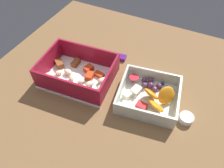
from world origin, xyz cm
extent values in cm
cube|color=brown|center=(0.00, 0.00, 1.00)|extent=(80.00, 80.00, 2.00)
cube|color=white|center=(-11.85, 0.34, 2.30)|extent=(21.82, 17.08, 0.60)
cube|color=maroon|center=(-21.75, -0.58, 5.76)|extent=(2.01, 15.24, 6.32)
cube|color=maroon|center=(-1.94, 1.26, 5.76)|extent=(2.01, 15.24, 6.32)
cube|color=maroon|center=(-12.52, 7.63, 5.76)|extent=(19.27, 2.38, 6.32)
cube|color=maroon|center=(-11.17, -6.96, 5.76)|extent=(19.27, 2.38, 6.32)
ellipsoid|color=beige|center=(-7.12, -4.91, 3.65)|extent=(3.32, 3.65, 1.50)
ellipsoid|color=beige|center=(-9.60, -4.76, 3.61)|extent=(2.90, 2.04, 1.44)
ellipsoid|color=beige|center=(-7.18, -1.19, 3.51)|extent=(2.89, 3.16, 1.30)
ellipsoid|color=beige|center=(-19.78, -3.61, 3.59)|extent=(3.44, 3.25, 1.41)
ellipsoid|color=beige|center=(-15.45, 0.26, 3.54)|extent=(3.07, 2.48, 1.35)
ellipsoid|color=beige|center=(-3.38, -1.78, 3.62)|extent=(3.15, 3.52, 1.45)
ellipsoid|color=beige|center=(-13.26, -1.33, 3.33)|extent=(2.37, 2.55, 1.04)
ellipsoid|color=beige|center=(-15.87, -5.75, 3.42)|extent=(2.33, 1.64, 1.17)
ellipsoid|color=beige|center=(-17.97, -1.35, 3.36)|extent=(2.51, 2.66, 1.09)
ellipsoid|color=beige|center=(-4.45, 1.52, 3.60)|extent=(3.36, 3.46, 1.42)
ellipsoid|color=beige|center=(-10.06, -1.36, 3.32)|extent=(2.52, 2.43, 1.03)
cube|color=brown|center=(-19.91, 1.84, 3.46)|extent=(3.64, 3.46, 1.71)
cube|color=brown|center=(-15.67, 4.60, 3.30)|extent=(1.79, 3.23, 1.41)
cube|color=red|center=(-6.65, 3.52, 3.14)|extent=(3.16, 2.32, 1.07)
cube|color=red|center=(-10.55, 3.97, 3.47)|extent=(2.84, 3.27, 1.74)
cube|color=red|center=(-8.73, 1.52, 3.41)|extent=(2.50, 3.16, 1.62)
cube|color=#387A33|center=(-7.77, 0.19, 2.70)|extent=(0.60, 0.40, 0.20)
cube|color=#387A33|center=(-15.20, -5.37, 2.70)|extent=(0.60, 0.40, 0.20)
cube|color=#387A33|center=(-9.11, -0.12, 2.70)|extent=(0.60, 0.40, 0.20)
cube|color=#387A33|center=(-18.45, -3.51, 2.70)|extent=(0.60, 0.40, 0.20)
cube|color=silver|center=(9.53, 1.99, 2.30)|extent=(17.93, 17.05, 0.60)
cube|color=silver|center=(1.99, 0.82, 4.59)|extent=(2.85, 14.72, 3.98)
cube|color=silver|center=(17.07, 3.15, 4.59)|extent=(2.85, 14.72, 3.98)
cube|color=silver|center=(8.45, 9.01, 4.59)|extent=(14.58, 2.83, 3.98)
cube|color=silver|center=(10.61, -5.03, 4.59)|extent=(14.58, 2.83, 3.98)
ellipsoid|color=orange|center=(12.63, -1.14, 4.82)|extent=(5.82, 5.63, 4.23)
ellipsoid|color=orange|center=(13.99, 3.01, 5.22)|extent=(6.17, 6.22, 5.04)
ellipsoid|color=orange|center=(10.15, 1.90, 4.94)|extent=(5.73, 5.38, 4.49)
cube|color=#F4EACC|center=(5.25, -3.85, 3.42)|extent=(2.43, 3.01, 1.65)
cube|color=red|center=(9.00, -1.92, 3.42)|extent=(2.94, 2.34, 1.65)
cube|color=#F4EACC|center=(5.78, 2.29, 3.50)|extent=(2.82, 3.39, 1.79)
cube|color=#F4EACC|center=(4.21, -0.21, 3.37)|extent=(2.63, 3.03, 1.53)
sphere|color=#562D4C|center=(8.83, 5.94, 3.53)|extent=(1.87, 1.87, 1.87)
sphere|color=#562D4C|center=(8.22, 7.70, 3.46)|extent=(1.71, 1.71, 1.71)
sphere|color=#562D4C|center=(7.22, 5.16, 3.48)|extent=(1.76, 1.76, 1.76)
sphere|color=#562D4C|center=(10.29, 5.01, 3.46)|extent=(1.72, 1.72, 1.72)
sphere|color=#562D4C|center=(11.05, 6.78, 3.47)|extent=(1.74, 1.74, 1.74)
sphere|color=#562D4C|center=(6.46, 7.14, 3.39)|extent=(1.58, 1.58, 1.58)
cone|color=red|center=(3.69, 5.68, 3.71)|extent=(2.77, 2.77, 2.21)
sphere|color=navy|center=(12.70, 5.25, 3.16)|extent=(1.13, 1.13, 1.13)
sphere|color=navy|center=(14.98, 5.58, 3.16)|extent=(1.12, 1.12, 1.12)
sphere|color=navy|center=(15.13, 7.10, 3.17)|extent=(1.13, 1.13, 1.13)
sphere|color=navy|center=(13.38, 6.30, 3.19)|extent=(1.17, 1.17, 1.17)
sphere|color=navy|center=(11.73, 8.43, 3.09)|extent=(0.98, 0.98, 0.98)
sphere|color=navy|center=(13.28, 7.57, 3.16)|extent=(1.13, 1.13, 1.13)
cube|color=#51197A|center=(-5.98, 13.65, 2.60)|extent=(7.25, 3.29, 1.20)
cylinder|color=white|center=(20.52, -0.37, 2.86)|extent=(3.63, 3.63, 1.73)
camera|label=1|loc=(15.44, -32.78, 48.37)|focal=32.84mm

